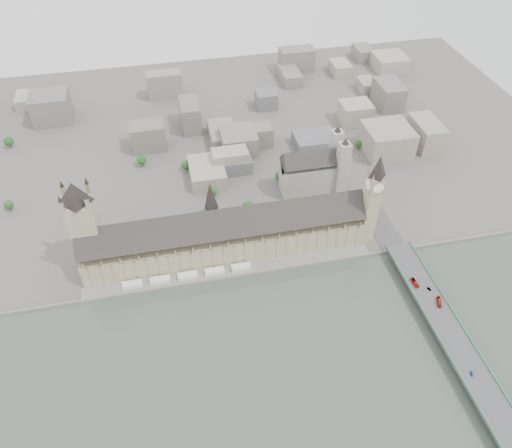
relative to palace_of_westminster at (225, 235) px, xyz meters
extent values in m
plane|color=#595651|center=(0.00, -19.70, -22.71)|extent=(900.00, 900.00, 0.00)
plane|color=#445047|center=(0.00, -184.70, -22.71)|extent=(600.00, 600.00, 0.00)
cube|color=slate|center=(0.00, -34.70, -21.21)|extent=(600.00, 1.50, 3.00)
cube|color=slate|center=(0.00, -27.20, -21.71)|extent=(270.00, 15.00, 2.00)
cube|color=white|center=(-90.00, -26.70, -18.71)|extent=(18.00, 7.00, 4.00)
cube|color=white|center=(-65.00, -26.70, -18.71)|extent=(18.00, 7.00, 4.00)
cube|color=white|center=(-40.00, -26.70, -18.71)|extent=(18.00, 7.00, 4.00)
cube|color=white|center=(-15.00, -26.70, -18.71)|extent=(18.00, 7.00, 4.00)
cube|color=white|center=(10.00, -26.70, -18.71)|extent=(18.00, 7.00, 4.00)
cube|color=tan|center=(0.00, 0.30, -10.21)|extent=(265.00, 40.00, 25.00)
cube|color=#2C2927|center=(0.00, 0.30, 12.37)|extent=(265.00, 40.73, 40.73)
cube|color=tan|center=(138.00, -11.70, 8.29)|extent=(12.00, 12.00, 62.00)
cube|color=gray|center=(138.00, -11.70, 47.29)|extent=(14.00, 14.00, 16.00)
cylinder|color=white|center=(145.20, -11.70, 47.29)|extent=(0.60, 10.00, 10.00)
cylinder|color=white|center=(130.80, -11.70, 47.29)|extent=(0.60, 10.00, 10.00)
cylinder|color=white|center=(138.00, -4.50, 47.29)|extent=(10.00, 0.60, 10.00)
cylinder|color=white|center=(138.00, -18.90, 47.29)|extent=(10.00, 0.60, 10.00)
cone|color=black|center=(138.00, -11.70, 66.29)|extent=(17.00, 17.00, 22.00)
cylinder|color=gold|center=(138.00, -11.70, 80.29)|extent=(1.00, 1.00, 6.00)
sphere|color=gold|center=(138.00, -11.70, 83.79)|extent=(2.00, 2.00, 2.00)
cone|color=gray|center=(144.50, -5.20, 59.29)|extent=(2.40, 2.40, 8.00)
cone|color=gray|center=(131.50, -5.20, 59.29)|extent=(2.40, 2.40, 8.00)
cone|color=gray|center=(144.50, -18.20, 59.29)|extent=(2.40, 2.40, 8.00)
cone|color=gray|center=(131.50, -18.20, 59.29)|extent=(2.40, 2.40, 8.00)
cube|color=tan|center=(-122.00, 6.30, 17.29)|extent=(23.00, 23.00, 80.00)
cone|color=black|center=(-122.00, 6.30, 67.29)|extent=(30.00, 30.00, 20.00)
cylinder|color=gray|center=(-10.00, 6.30, 20.29)|extent=(12.00, 12.00, 20.00)
cone|color=black|center=(-10.00, 6.30, 44.29)|extent=(13.00, 13.00, 28.00)
cube|color=#474749|center=(162.00, -107.20, -17.58)|extent=(25.00, 325.00, 10.25)
cube|color=#A4A094|center=(105.00, 75.30, -5.71)|extent=(60.00, 28.00, 34.00)
cube|color=#2C2927|center=(105.00, 75.30, 16.29)|extent=(60.00, 28.28, 28.28)
cube|color=#A4A094|center=(137.00, 87.30, 9.29)|extent=(12.00, 12.00, 64.00)
cube|color=#A4A094|center=(137.00, 63.30, 9.29)|extent=(12.00, 12.00, 64.00)
imported|color=red|center=(155.52, -84.28, -10.89)|extent=(3.21, 11.34, 3.12)
imported|color=#A92115|center=(166.51, -108.50, -10.84)|extent=(6.73, 11.77, 3.23)
imported|color=#18319E|center=(158.54, -176.06, -11.75)|extent=(2.85, 4.48, 1.42)
imported|color=gray|center=(165.17, -93.06, -11.78)|extent=(2.89, 4.33, 1.35)
camera|label=1|loc=(-42.48, -336.04, 326.55)|focal=35.00mm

